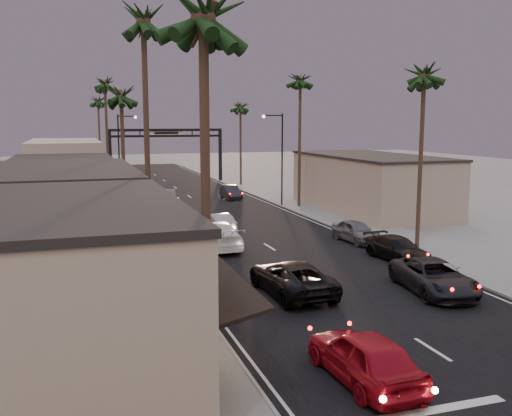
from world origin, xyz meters
TOP-DOWN VIEW (x-y plane):
  - ground at (0.00, 40.00)m, footprint 200.00×200.00m
  - road at (0.00, 45.00)m, footprint 14.00×120.00m
  - sidewalk_left at (-9.50, 52.00)m, footprint 5.00×92.00m
  - sidewalk_right at (9.50, 52.00)m, footprint 5.00×92.00m
  - storefront_near at (-13.00, 12.00)m, footprint 8.00×12.00m
  - storefront_mid at (-13.00, 26.00)m, footprint 8.00×14.00m
  - storefront_far at (-13.00, 42.00)m, footprint 8.00×16.00m
  - storefront_dist at (-13.00, 65.00)m, footprint 8.00×20.00m
  - building_right at (14.00, 40.00)m, footprint 8.00×18.00m
  - arch at (0.00, 70.00)m, footprint 15.20×0.40m
  - streetlight_right at (6.92, 45.00)m, footprint 2.13×0.30m
  - streetlight_left at (-6.92, 58.00)m, footprint 2.13×0.30m
  - palm_la at (-8.60, 9.00)m, footprint 3.20×3.20m
  - palm_lb at (-8.60, 22.00)m, footprint 3.20×3.20m
  - palm_lc at (-8.60, 36.00)m, footprint 3.20×3.20m
  - palm_ld at (-8.60, 55.00)m, footprint 3.20×3.20m
  - palm_ra at (8.60, 24.00)m, footprint 3.20×3.20m
  - palm_rb at (8.60, 44.00)m, footprint 3.20×3.20m
  - palm_rc at (8.60, 64.00)m, footprint 3.20×3.20m
  - palm_far at (-8.30, 78.00)m, footprint 3.20×3.20m
  - oncoming_red at (-3.64, 8.47)m, footprint 2.21×5.07m
  - oncoming_pickup at (-2.42, 17.91)m, footprint 2.99×5.98m
  - oncoming_silver at (-1.98, 34.21)m, footprint 1.97×4.45m
  - oncoming_white at (-3.54, 28.71)m, footprint 2.78×6.25m
  - oncoming_dgrey at (-4.24, 39.71)m, footprint 2.18×4.75m
  - oncoming_grey_far at (-3.03, 51.14)m, footprint 1.82×4.30m
  - curbside_near at (4.25, 16.02)m, footprint 3.35×5.96m
  - curbside_black at (6.08, 22.22)m, footprint 2.48×5.04m
  - curbside_grey at (6.20, 27.72)m, footprint 2.13×4.52m
  - curbside_far at (3.86, 51.78)m, footprint 1.64×4.44m

SIDE VIEW (x-z plane):
  - ground at x=0.00m, z-range 0.00..0.00m
  - road at x=0.00m, z-range -0.01..0.01m
  - sidewalk_left at x=-9.50m, z-range 0.00..0.12m
  - sidewalk_right at x=9.50m, z-range 0.00..0.12m
  - oncoming_grey_far at x=-3.03m, z-range 0.00..1.38m
  - curbside_black at x=6.08m, z-range 0.00..1.41m
  - oncoming_silver at x=-1.98m, z-range 0.00..1.42m
  - curbside_far at x=3.86m, z-range 0.00..1.45m
  - curbside_grey at x=6.20m, z-range 0.00..1.50m
  - curbside_near at x=4.25m, z-range 0.00..1.57m
  - oncoming_dgrey at x=-4.24m, z-range 0.00..1.58m
  - oncoming_pickup at x=-2.42m, z-range 0.00..1.63m
  - oncoming_red at x=-3.64m, z-range 0.00..1.70m
  - oncoming_white at x=-3.54m, z-range 0.00..1.78m
  - storefront_far at x=-13.00m, z-range 0.00..5.00m
  - building_right at x=14.00m, z-range 0.00..5.00m
  - storefront_near at x=-13.00m, z-range 0.00..5.50m
  - storefront_mid at x=-13.00m, z-range 0.00..5.50m
  - storefront_dist at x=-13.00m, z-range 0.00..6.00m
  - streetlight_right at x=6.92m, z-range 0.83..9.83m
  - streetlight_left at x=-6.92m, z-range 0.83..9.83m
  - arch at x=0.00m, z-range 1.90..9.17m
  - palm_lc at x=-8.60m, z-range 4.37..16.57m
  - palm_rc at x=8.60m, z-range 4.37..16.57m
  - palm_la at x=-8.60m, z-range 4.84..18.04m
  - palm_ra at x=8.60m, z-range 4.84..18.04m
  - palm_far at x=-8.30m, z-range 4.84..18.04m
  - palm_ld at x=-8.60m, z-range 5.32..19.52m
  - palm_rb at x=8.60m, z-range 5.32..19.52m
  - palm_lb at x=-8.60m, z-range 5.79..20.99m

